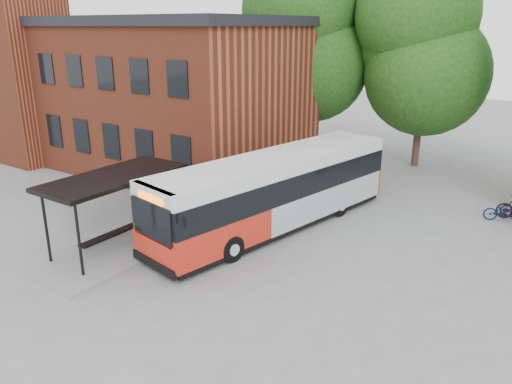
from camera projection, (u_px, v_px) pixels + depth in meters
The scene contains 8 objects.
ground at pixel (230, 268), 17.38m from camera, with size 100.00×100.00×0.00m, color slate.
station_building at pixel (148, 91), 30.05m from camera, with size 18.40×10.40×8.50m, color brown, non-canonical shape.
clock_tower at pixel (18, 6), 28.62m from camera, with size 5.20×5.20×18.20m, color brown, non-canonical shape.
bus_shelter at pixel (117, 212), 18.56m from camera, with size 3.60×7.00×2.90m, color black, non-canonical shape.
tree_0 at pixel (307, 68), 31.34m from camera, with size 7.92×7.92×11.00m, color #173E10, non-canonical shape.
tree_1 at pixel (423, 78), 28.44m from camera, with size 7.92×7.92×10.40m, color #173E10, non-canonical shape.
city_bus at pixel (276, 192), 20.46m from camera, with size 2.57×12.07×3.07m, color red, non-canonical shape.
bicycle_0 at pixel (505, 212), 21.39m from camera, with size 0.59×1.69×0.89m, color #071343.
Camera 1 is at (9.63, -12.34, 8.05)m, focal length 35.00 mm.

